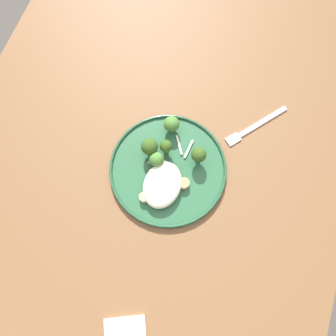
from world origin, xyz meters
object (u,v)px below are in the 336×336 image
object	(u,v)px
seared_scallop_large_seared	(144,197)
broccoli_floret_beside_noodles	(149,147)
seared_scallop_center_golden	(166,191)
broccoli_floret_near_rim	(166,146)
dinner_plate	(168,169)
dinner_fork	(255,127)
broccoli_floret_front_edge	(199,155)
seared_scallop_left_edge	(172,183)
seared_scallop_half_hidden	(184,184)
broccoli_floret_right_tilted	(156,159)
broccoli_floret_split_head	(171,124)

from	to	relation	value
seared_scallop_large_seared	broccoli_floret_beside_noodles	xyz separation A→B (m)	(-0.12, -0.03, 0.03)
seared_scallop_center_golden	broccoli_floret_near_rim	xyz separation A→B (m)	(-0.10, -0.04, 0.02)
dinner_plate	dinner_fork	bearing A→B (deg)	136.53
broccoli_floret_front_edge	broccoli_floret_near_rim	bearing A→B (deg)	-87.55
broccoli_floret_front_edge	dinner_fork	world-z (taller)	broccoli_floret_front_edge
seared_scallop_left_edge	broccoli_floret_front_edge	world-z (taller)	broccoli_floret_front_edge
dinner_plate	seared_scallop_half_hidden	distance (m)	0.06
seared_scallop_half_hidden	dinner_plate	bearing A→B (deg)	-117.11
seared_scallop_large_seared	broccoli_floret_right_tilted	size ratio (longest dim) A/B	0.49
broccoli_floret_split_head	seared_scallop_left_edge	bearing A→B (deg)	19.33
broccoli_floret_split_head	broccoli_floret_front_edge	distance (m)	0.10
broccoli_floret_split_head	dinner_fork	world-z (taller)	broccoli_floret_split_head
seared_scallop_half_hidden	broccoli_floret_right_tilted	world-z (taller)	broccoli_floret_right_tilted
seared_scallop_center_golden	broccoli_floret_split_head	xyz separation A→B (m)	(-0.16, -0.04, 0.02)
seared_scallop_center_golden	dinner_fork	world-z (taller)	seared_scallop_center_golden
broccoli_floret_beside_noodles	dinner_fork	world-z (taller)	broccoli_floret_beside_noodles
broccoli_floret_beside_noodles	broccoli_floret_near_rim	world-z (taller)	broccoli_floret_beside_noodles
broccoli_floret_split_head	broccoli_floret_right_tilted	distance (m)	0.10
seared_scallop_center_golden	dinner_fork	distance (m)	0.29
broccoli_floret_right_tilted	broccoli_floret_near_rim	xyz separation A→B (m)	(-0.04, 0.01, 0.00)
seared_scallop_large_seared	broccoli_floret_split_head	world-z (taller)	broccoli_floret_split_head
broccoli_floret_front_edge	seared_scallop_large_seared	bearing A→B (deg)	-34.15
seared_scallop_half_hidden	seared_scallop_left_edge	xyz separation A→B (m)	(0.01, -0.03, -0.00)
seared_scallop_large_seared	broccoli_floret_near_rim	bearing A→B (deg)	175.70
broccoli_floret_split_head	seared_scallop_half_hidden	bearing A→B (deg)	30.35
broccoli_floret_split_head	seared_scallop_center_golden	bearing A→B (deg)	14.48
dinner_plate	dinner_fork	distance (m)	0.25
broccoli_floret_beside_noodles	broccoli_floret_split_head	bearing A→B (deg)	158.65
broccoli_floret_split_head	seared_scallop_large_seared	bearing A→B (deg)	-1.06
seared_scallop_left_edge	broccoli_floret_front_edge	distance (m)	0.09
dinner_fork	broccoli_floret_right_tilted	bearing A→B (deg)	-49.13
seared_scallop_half_hidden	seared_scallop_left_edge	bearing A→B (deg)	-73.93
seared_scallop_half_hidden	seared_scallop_large_seared	xyz separation A→B (m)	(0.06, -0.08, -0.00)
seared_scallop_half_hidden	broccoli_floret_split_head	world-z (taller)	broccoli_floret_split_head
seared_scallop_half_hidden	seared_scallop_left_edge	size ratio (longest dim) A/B	0.92
seared_scallop_large_seared	dinner_fork	size ratio (longest dim) A/B	0.15
broccoli_floret_beside_noodles	dinner_fork	bearing A→B (deg)	124.07
seared_scallop_large_seared	dinner_fork	xyz separation A→B (m)	(-0.27, 0.20, -0.02)
broccoli_floret_near_rim	dinner_plate	bearing A→B (deg)	25.06
seared_scallop_left_edge	dinner_fork	world-z (taller)	seared_scallop_left_edge
broccoli_floret_beside_noodles	broccoli_floret_near_rim	bearing A→B (deg)	113.71
seared_scallop_half_hidden	broccoli_floret_near_rim	world-z (taller)	broccoli_floret_near_rim
broccoli_floret_near_rim	broccoli_floret_front_edge	distance (m)	0.08
seared_scallop_large_seared	broccoli_floret_beside_noodles	world-z (taller)	broccoli_floret_beside_noodles
seared_scallop_large_seared	broccoli_floret_front_edge	distance (m)	0.16
seared_scallop_center_golden	seared_scallop_left_edge	world-z (taller)	same
seared_scallop_half_hidden	seared_scallop_left_edge	distance (m)	0.03
dinner_plate	broccoli_floret_near_rim	xyz separation A→B (m)	(-0.04, -0.02, 0.03)
seared_scallop_large_seared	broccoli_floret_split_head	size ratio (longest dim) A/B	0.47
seared_scallop_center_golden	dinner_fork	bearing A→B (deg)	146.46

